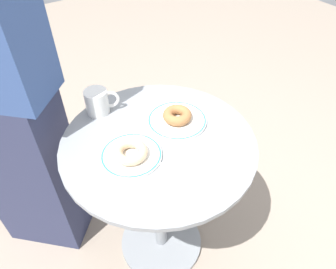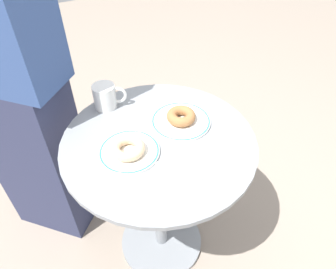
{
  "view_description": "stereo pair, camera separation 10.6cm",
  "coord_description": "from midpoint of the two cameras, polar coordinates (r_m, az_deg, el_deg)",
  "views": [
    {
      "loc": [
        -0.42,
        -0.68,
        1.51
      ],
      "look_at": [
        0.03,
        -0.02,
        0.76
      ],
      "focal_mm": 33.77,
      "sensor_mm": 36.0,
      "label": 1
    },
    {
      "loc": [
        -0.33,
        -0.74,
        1.51
      ],
      "look_at": [
        0.03,
        -0.02,
        0.76
      ],
      "focal_mm": 33.77,
      "sensor_mm": 36.0,
      "label": 2
    }
  ],
  "objects": [
    {
      "name": "plate_left",
      "position": [
        1.07,
        -4.19,
        -3.19
      ],
      "size": [
        0.21,
        0.21,
        0.01
      ],
      "color": "white",
      "rests_on": "cafe_table"
    },
    {
      "name": "donut_glazed",
      "position": [
        1.05,
        -4.4,
        -2.61
      ],
      "size": [
        0.14,
        0.14,
        0.03
      ],
      "primitive_type": "torus",
      "rotation": [
        0.0,
        0.0,
        1.32
      ],
      "color": "#E0B789",
      "rests_on": "plate_left"
    },
    {
      "name": "person_figure",
      "position": [
        1.3,
        -24.5,
        7.81
      ],
      "size": [
        0.46,
        0.46,
        1.7
      ],
      "color": "#2D3351",
      "rests_on": "ground"
    },
    {
      "name": "donut_cinnamon",
      "position": [
        1.17,
        4.97,
        3.21
      ],
      "size": [
        0.13,
        0.13,
        0.04
      ],
      "primitive_type": "torus",
      "rotation": [
        0.0,
        0.0,
        2.87
      ],
      "color": "#A36B3D",
      "rests_on": "plate_right"
    },
    {
      "name": "ground_plane",
      "position": [
        1.72,
        0.69,
        -19.03
      ],
      "size": [
        7.0,
        7.0,
        0.02
      ],
      "primitive_type": "cube",
      "color": "gray"
    },
    {
      "name": "cafe_table",
      "position": [
        1.31,
        0.87,
        -8.97
      ],
      "size": [
        0.7,
        0.7,
        0.73
      ],
      "color": "gray",
      "rests_on": "ground"
    },
    {
      "name": "plate_right",
      "position": [
        1.19,
        4.9,
        2.32
      ],
      "size": [
        0.22,
        0.22,
        0.01
      ],
      "color": "white",
      "rests_on": "cafe_table"
    },
    {
      "name": "paper_napkin",
      "position": [
        1.02,
        4.86,
        -6.67
      ],
      "size": [
        0.15,
        0.13,
        0.01
      ],
      "primitive_type": "cube",
      "rotation": [
        0.0,
        0.0,
        -0.24
      ],
      "color": "white",
      "rests_on": "cafe_table"
    },
    {
      "name": "coffee_mug",
      "position": [
        1.25,
        -8.83,
        6.74
      ],
      "size": [
        0.13,
        0.09,
        0.1
      ],
      "color": "white",
      "rests_on": "cafe_table"
    }
  ]
}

